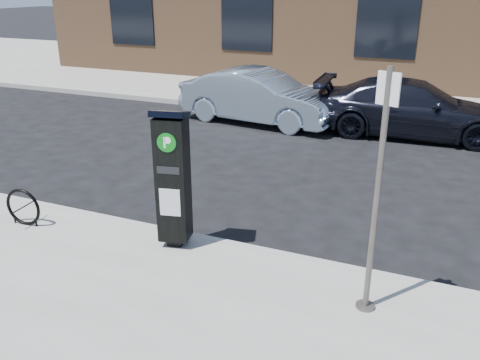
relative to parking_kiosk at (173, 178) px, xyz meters
The scene contains 9 objects.
ground 1.57m from the parking_kiosk, 19.50° to the left, with size 120.00×120.00×0.00m, color black.
sidewalk_far 14.43m from the parking_kiosk, 86.04° to the left, with size 60.00×12.00×0.15m, color gray.
curb_near 1.51m from the parking_kiosk, 18.47° to the left, with size 60.00×0.12×0.16m, color #9E9B93.
curb_far 8.50m from the parking_kiosk, 83.24° to the left, with size 60.00×0.12×0.16m, color #9E9B93.
parking_kiosk is the anchor object (origin of this frame).
sign_pole 2.85m from the parking_kiosk, ahead, with size 0.24×0.22×2.77m.
bike_rack 2.59m from the parking_kiosk, behind, with size 0.60×0.11×0.60m.
car_silver 7.46m from the parking_kiosk, 101.94° to the left, with size 1.53×4.39×1.45m, color #97ADC1.
car_dark 8.02m from the parking_kiosk, 72.11° to the left, with size 1.96×4.82×1.40m, color black.
Camera 1 is at (2.40, -5.94, 3.67)m, focal length 38.00 mm.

